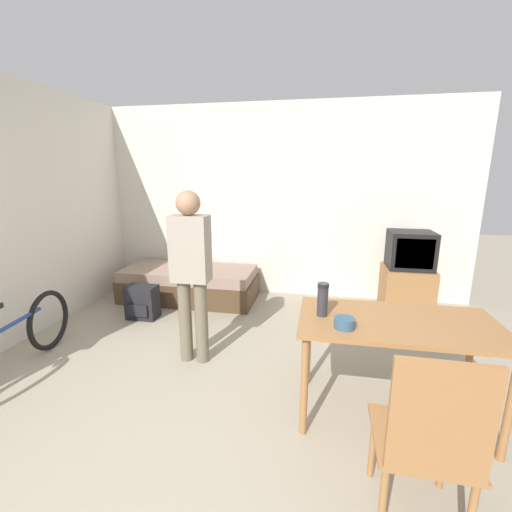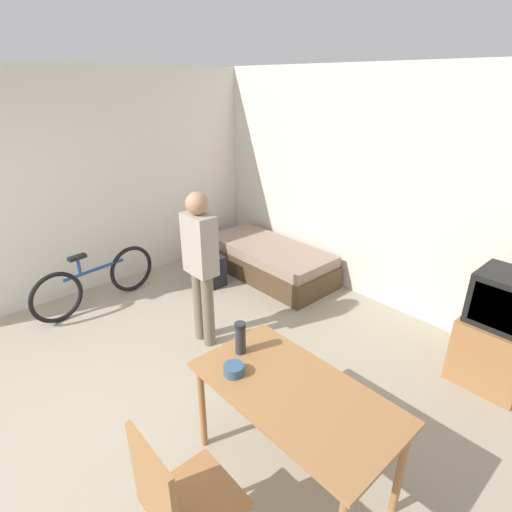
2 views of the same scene
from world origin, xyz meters
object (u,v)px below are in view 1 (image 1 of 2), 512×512
(backpack, at_px, (142,302))
(thermos_flask, at_px, (323,298))
(bicycle, at_px, (13,342))
(person_standing, at_px, (191,266))
(wooden_chair, at_px, (429,438))
(dining_table, at_px, (397,333))
(tv, at_px, (407,276))
(daybed, at_px, (190,284))
(mate_bowl, at_px, (345,323))

(backpack, bearing_deg, thermos_flask, -31.00)
(bicycle, relative_size, person_standing, 0.97)
(wooden_chair, relative_size, person_standing, 0.63)
(dining_table, distance_m, wooden_chair, 0.88)
(tv, bearing_deg, bicycle, -150.46)
(daybed, distance_m, dining_table, 3.14)
(tv, height_order, dining_table, tv)
(dining_table, xyz_separation_m, mate_bowl, (-0.37, -0.19, 0.13))
(daybed, bearing_deg, person_standing, -67.04)
(thermos_flask, relative_size, backpack, 0.58)
(bicycle, distance_m, thermos_flask, 2.70)
(tv, height_order, bicycle, tv)
(daybed, distance_m, mate_bowl, 3.03)
(dining_table, bearing_deg, person_standing, 164.26)
(tv, relative_size, thermos_flask, 4.42)
(dining_table, bearing_deg, tv, 75.22)
(bicycle, xyz_separation_m, person_standing, (1.47, 0.53, 0.62))
(dining_table, bearing_deg, bicycle, -179.01)
(dining_table, height_order, bicycle, dining_table)
(mate_bowl, height_order, backpack, mate_bowl)
(wooden_chair, bearing_deg, backpack, 140.92)
(daybed, distance_m, person_standing, 1.84)
(daybed, distance_m, thermos_flask, 2.83)
(wooden_chair, bearing_deg, mate_bowl, 117.51)
(dining_table, xyz_separation_m, person_standing, (-1.69, 0.48, 0.27))
(person_standing, distance_m, backpack, 1.47)
(dining_table, relative_size, mate_bowl, 9.86)
(mate_bowl, bearing_deg, dining_table, 26.85)
(thermos_flask, relative_size, mate_bowl, 1.77)
(mate_bowl, bearing_deg, daybed, 131.63)
(dining_table, xyz_separation_m, backpack, (-2.67, 1.29, -0.46))
(daybed, xyz_separation_m, bicycle, (-0.81, -2.09, 0.09))
(daybed, relative_size, wooden_chair, 1.86)
(daybed, distance_m, tv, 2.90)
(tv, relative_size, bicycle, 0.68)
(bicycle, bearing_deg, thermos_flask, 1.02)
(dining_table, xyz_separation_m, wooden_chair, (-0.02, -0.87, -0.11))
(thermos_flask, bearing_deg, tv, 62.74)
(daybed, xyz_separation_m, wooden_chair, (2.33, -2.91, 0.33))
(wooden_chair, bearing_deg, daybed, 128.75)
(daybed, relative_size, dining_table, 1.38)
(wooden_chair, bearing_deg, tv, 79.22)
(daybed, bearing_deg, dining_table, -40.94)
(tv, bearing_deg, person_standing, -144.92)
(tv, distance_m, backpack, 3.31)
(daybed, distance_m, wooden_chair, 3.75)
(wooden_chair, xyz_separation_m, bicycle, (-3.14, 0.82, -0.24))
(dining_table, relative_size, bicycle, 0.86)
(wooden_chair, distance_m, thermos_flask, 1.05)
(dining_table, distance_m, mate_bowl, 0.43)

